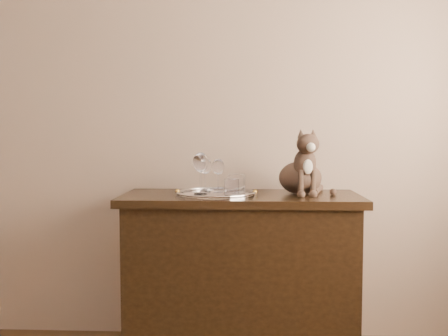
% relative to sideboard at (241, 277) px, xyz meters
% --- Properties ---
extents(wall_back, '(4.00, 0.10, 2.70)m').
position_rel_sideboard_xyz_m(wall_back, '(-0.60, 0.31, 0.93)').
color(wall_back, tan).
rests_on(wall_back, ground).
extents(sideboard, '(1.20, 0.50, 0.85)m').
position_rel_sideboard_xyz_m(sideboard, '(0.00, 0.00, 0.00)').
color(sideboard, black).
rests_on(sideboard, ground).
extents(tray, '(0.40, 0.40, 0.01)m').
position_rel_sideboard_xyz_m(tray, '(-0.12, -0.03, 0.43)').
color(tray, silver).
rests_on(tray, sideboard).
extents(wine_glass_a, '(0.07, 0.07, 0.18)m').
position_rel_sideboard_xyz_m(wine_glass_a, '(-0.18, 0.05, 0.52)').
color(wine_glass_a, silver).
rests_on(wine_glass_a, tray).
extents(wine_glass_b, '(0.06, 0.06, 0.17)m').
position_rel_sideboard_xyz_m(wine_glass_b, '(-0.12, 0.06, 0.52)').
color(wine_glass_b, silver).
rests_on(wine_glass_b, tray).
extents(wine_glass_c, '(0.08, 0.08, 0.21)m').
position_rel_sideboard_xyz_m(wine_glass_c, '(-0.20, -0.03, 0.54)').
color(wine_glass_c, white).
rests_on(wine_glass_c, tray).
extents(tumbler_a, '(0.07, 0.07, 0.08)m').
position_rel_sideboard_xyz_m(tumbler_a, '(-0.04, -0.11, 0.47)').
color(tumbler_a, white).
rests_on(tumbler_a, tray).
extents(tumbler_c, '(0.09, 0.09, 0.10)m').
position_rel_sideboard_xyz_m(tumbler_c, '(-0.02, -0.04, 0.48)').
color(tumbler_c, silver).
rests_on(tumbler_c, tray).
extents(cat, '(0.38, 0.36, 0.33)m').
position_rel_sideboard_xyz_m(cat, '(0.30, 0.04, 0.59)').
color(cat, brown).
rests_on(cat, sideboard).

